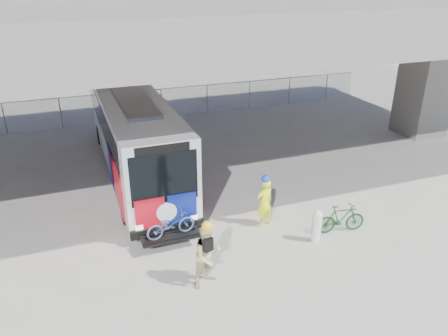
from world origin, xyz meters
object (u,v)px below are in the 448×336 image
cyclist_tan (208,255)px  bike_parked (341,219)px  cyclist_hivis (265,201)px  bus (133,128)px  bollard (317,225)px

cyclist_tan → bike_parked: 5.38m
cyclist_hivis → bike_parked: cyclist_hivis is taller
bus → bike_parked: bus is taller
cyclist_hivis → bike_parked: bearing=135.6°
bike_parked → bus: bearing=46.2°
bus → cyclist_hivis: bearing=-60.9°
bus → bike_parked: size_ratio=7.28×
bollard → bike_parked: bearing=10.5°
bollard → bike_parked: 1.13m
bus → bike_parked: bearing=-52.8°
cyclist_hivis → bike_parked: size_ratio=1.13×
bollard → bike_parked: (1.11, 0.21, -0.11)m
cyclist_tan → bike_parked: bearing=-9.2°
bollard → cyclist_hivis: bearing=127.5°
bollard → bike_parked: bollard is taller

